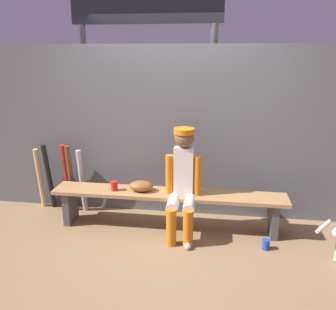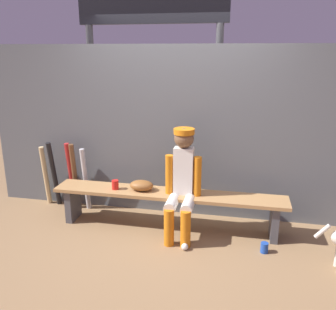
{
  "view_description": "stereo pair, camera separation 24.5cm",
  "coord_description": "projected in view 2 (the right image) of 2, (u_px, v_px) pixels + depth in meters",
  "views": [
    {
      "loc": [
        0.56,
        -3.87,
        2.04
      ],
      "look_at": [
        0.0,
        0.0,
        0.9
      ],
      "focal_mm": 38.77,
      "sensor_mm": 36.0,
      "label": 1
    },
    {
      "loc": [
        0.8,
        -3.82,
        2.04
      ],
      "look_at": [
        0.0,
        0.0,
        0.9
      ],
      "focal_mm": 38.77,
      "sensor_mm": 36.0,
      "label": 2
    }
  ],
  "objects": [
    {
      "name": "scoreboard",
      "position": [
        156.0,
        11.0,
        4.79
      ],
      "size": [
        2.32,
        0.27,
        3.6
      ],
      "color": "#3F3F42",
      "rests_on": "ground_plane"
    },
    {
      "name": "player_seated",
      "position": [
        182.0,
        180.0,
        4.0
      ],
      "size": [
        0.41,
        0.55,
        1.22
      ],
      "color": "silver",
      "rests_on": "ground_plane"
    },
    {
      "name": "chainlink_fence",
      "position": [
        176.0,
        133.0,
        4.46
      ],
      "size": [
        4.9,
        0.03,
        2.11
      ],
      "primitive_type": "cube",
      "color": "#595E63",
      "rests_on": "ground_plane"
    },
    {
      "name": "baseball_glove",
      "position": [
        142.0,
        185.0,
        4.24
      ],
      "size": [
        0.28,
        0.2,
        0.12
      ],
      "primitive_type": "ellipsoid",
      "color": "brown",
      "rests_on": "dugout_bench"
    },
    {
      "name": "bat_wood_natural",
      "position": [
        46.0,
        176.0,
        4.88
      ],
      "size": [
        0.08,
        0.15,
        0.82
      ],
      "primitive_type": "cylinder",
      "rotation": [
        0.09,
        0.0,
        -0.11
      ],
      "color": "tan",
      "rests_on": "ground_plane"
    },
    {
      "name": "bat_aluminum_red",
      "position": [
        71.0,
        175.0,
        4.8
      ],
      "size": [
        0.09,
        0.17,
        0.89
      ],
      "primitive_type": "cylinder",
      "rotation": [
        0.11,
        0.0,
        -0.19
      ],
      "color": "#B22323",
      "rests_on": "ground_plane"
    },
    {
      "name": "cup_on_ground",
      "position": [
        264.0,
        248.0,
        3.78
      ],
      "size": [
        0.08,
        0.08,
        0.11
      ],
      "primitive_type": "cylinder",
      "color": "#1E47AD",
      "rests_on": "ground_plane"
    },
    {
      "name": "cup_on_bench",
      "position": [
        115.0,
        185.0,
        4.28
      ],
      "size": [
        0.08,
        0.08,
        0.11
      ],
      "primitive_type": "cylinder",
      "color": "red",
      "rests_on": "dugout_bench"
    },
    {
      "name": "baseball",
      "position": [
        185.0,
        247.0,
        3.83
      ],
      "size": [
        0.07,
        0.07,
        0.07
      ],
      "primitive_type": "sphere",
      "color": "white",
      "rests_on": "ground_plane"
    },
    {
      "name": "ground_plane",
      "position": [
        168.0,
        228.0,
        4.32
      ],
      "size": [
        30.0,
        30.0,
        0.0
      ],
      "primitive_type": "plane",
      "color": "olive"
    },
    {
      "name": "bat_aluminum_silver",
      "position": [
        86.0,
        179.0,
        4.71
      ],
      "size": [
        0.09,
        0.15,
        0.84
      ],
      "primitive_type": "cylinder",
      "rotation": [
        0.09,
        0.0,
        -0.19
      ],
      "color": "#B7B7BC",
      "rests_on": "ground_plane"
    },
    {
      "name": "bat_aluminum_black",
      "position": [
        54.0,
        174.0,
        4.82
      ],
      "size": [
        0.09,
        0.2,
        0.9
      ],
      "primitive_type": "cylinder",
      "rotation": [
        0.14,
        0.0,
        -0.12
      ],
      "color": "black",
      "rests_on": "ground_plane"
    },
    {
      "name": "bat_wood_dark",
      "position": [
        75.0,
        177.0,
        4.73
      ],
      "size": [
        0.08,
        0.14,
        0.89
      ],
      "primitive_type": "cylinder",
      "rotation": [
        0.08,
        0.0,
        -0.15
      ],
      "color": "brown",
      "rests_on": "ground_plane"
    },
    {
      "name": "dugout_bench",
      "position": [
        168.0,
        200.0,
        4.22
      ],
      "size": [
        2.71,
        0.36,
        0.45
      ],
      "color": "#AD7F4C",
      "rests_on": "ground_plane"
    }
  ]
}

